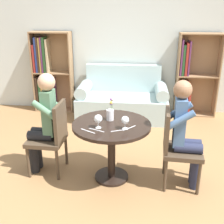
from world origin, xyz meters
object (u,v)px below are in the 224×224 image
at_px(chair_right, 176,145).
at_px(wine_glass_left, 98,119).
at_px(wine_glass_right, 125,120).
at_px(flower_vase, 110,112).
at_px(bookshelf_right, 191,78).
at_px(couch, 122,101).
at_px(person_right, 186,133).
at_px(chair_left, 52,135).
at_px(bookshelf_left, 48,74).
at_px(person_left, 44,122).

xyz_separation_m(chair_right, wine_glass_left, (-0.86, -0.09, 0.32)).
xyz_separation_m(wine_glass_right, flower_vase, (-0.18, 0.23, -0.01)).
bearing_deg(bookshelf_right, couch, -167.72).
height_order(chair_right, flower_vase, flower_vase).
relative_size(person_right, wine_glass_left, 8.18).
distance_m(chair_right, flower_vase, 0.82).
bearing_deg(bookshelf_right, person_right, -100.38).
distance_m(chair_left, chair_right, 1.46).
bearing_deg(bookshelf_right, bookshelf_left, -179.84).
distance_m(bookshelf_right, chair_left, 2.94).
bearing_deg(couch, wine_glass_right, -85.74).
xyz_separation_m(person_left, wine_glass_left, (0.69, -0.22, 0.15)).
bearing_deg(bookshelf_right, person_left, -133.43).
bearing_deg(person_right, wine_glass_left, 98.52).
relative_size(person_left, flower_vase, 4.57).
bearing_deg(wine_glass_right, couch, 94.26).
xyz_separation_m(couch, chair_right, (0.73, -2.02, 0.18)).
height_order(chair_left, person_left, person_left).
height_order(bookshelf_left, wine_glass_left, bookshelf_left).
height_order(person_left, wine_glass_left, person_left).
bearing_deg(person_right, flower_vase, 83.28).
xyz_separation_m(person_right, wine_glass_right, (-0.66, -0.08, 0.15)).
bearing_deg(person_right, person_left, 88.83).
relative_size(bookshelf_right, flower_vase, 5.51).
height_order(bookshelf_right, chair_right, bookshelf_right).
xyz_separation_m(bookshelf_left, bookshelf_right, (2.68, 0.01, -0.01)).
bearing_deg(chair_right, person_right, -92.27).
xyz_separation_m(bookshelf_left, chair_right, (2.17, -2.29, -0.21)).
bearing_deg(person_right, couch, 25.32).
distance_m(person_right, flower_vase, 0.87).
bearing_deg(person_right, wine_glass_right, 100.43).
relative_size(bookshelf_right, chair_right, 1.67).
bearing_deg(chair_left, bookshelf_left, -159.39).
relative_size(chair_left, person_left, 0.72).
xyz_separation_m(bookshelf_left, chair_left, (0.71, -2.17, -0.21)).
relative_size(bookshelf_left, wine_glass_right, 10.43).
height_order(bookshelf_right, person_right, bookshelf_right).
height_order(chair_right, wine_glass_left, chair_right).
distance_m(bookshelf_left, chair_left, 2.29).
bearing_deg(bookshelf_left, flower_vase, -56.60).
bearing_deg(bookshelf_left, couch, -10.32).
bearing_deg(couch, chair_left, -110.86).
relative_size(couch, bookshelf_left, 1.07).
xyz_separation_m(chair_right, flower_vase, (-0.75, 0.14, 0.31)).
bearing_deg(person_left, couch, 159.21).
distance_m(person_left, wine_glass_right, 1.01).
bearing_deg(wine_glass_right, person_left, 167.69).
xyz_separation_m(chair_left, person_right, (1.54, -0.12, 0.16)).
distance_m(person_left, person_right, 1.64).
xyz_separation_m(bookshelf_right, flower_vase, (-1.26, -2.15, 0.11)).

